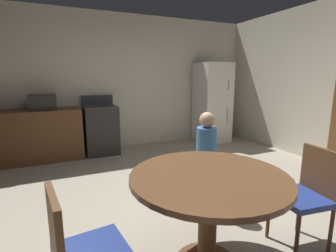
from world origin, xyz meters
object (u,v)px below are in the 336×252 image
Objects in this scene: oven_range at (101,129)px; refrigerator at (212,103)px; microwave at (43,102)px; dining_table at (208,195)px; chair_west at (80,251)px; chair_east at (308,191)px; person_child at (206,158)px.

refrigerator is at bearing -1.24° from oven_range.
oven_range is at bearing 0.22° from microwave.
microwave is at bearing 109.69° from dining_table.
dining_table is (-2.23, -3.32, -0.28)m from refrigerator.
chair_west is (-0.92, -0.12, -0.10)m from dining_table.
chair_east is 1.84m from chair_west.
refrigerator is 4.01m from dining_table.
oven_range reaches higher than chair_east.
dining_table is 1.07× the size of person_child.
person_child is (-0.44, 0.92, 0.08)m from chair_east.
chair_east and chair_west have the same top height.
chair_west is (-1.84, -0.00, 0.00)m from chair_east.
chair_east is 0.80× the size of person_child.
oven_range is 3.69m from chair_east.
oven_range reaches higher than person_child.
chair_west is at bearing -172.54° from dining_table.
oven_range is 3.39m from dining_table.
person_child is at bearing -57.02° from chair_east.
chair_east reaches higher than dining_table.
person_child is (1.69, -2.58, -0.45)m from microwave.
dining_table is at bearing -70.31° from microwave.
person_child reaches higher than chair_west.
person_child is (1.40, 0.92, 0.08)m from chair_west.
oven_range is 2.50× the size of microwave.
refrigerator is at bearing 176.59° from person_child.
dining_table is 1.34× the size of chair_east.
person_child is (0.48, 0.80, -0.02)m from dining_table.
refrigerator reaches higher than chair_east.
microwave reaches higher than person_child.
chair_east is at bearing 56.83° from person_child.
microwave is 3.11m from person_child.
refrigerator reaches higher than person_child.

